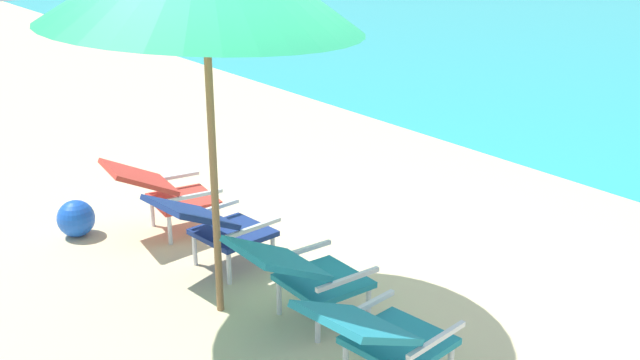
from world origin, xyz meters
TOP-DOWN VIEW (x-y plane):
  - ground_plane at (0.00, 4.00)m, footprint 40.00×40.00m
  - lounge_chair_far_left at (-1.37, -0.22)m, footprint 0.64×0.93m
  - lounge_chair_near_left at (-0.48, -0.25)m, footprint 0.62×0.92m
  - lounge_chair_near_right at (0.55, -0.18)m, footprint 0.56×0.88m
  - lounge_chair_far_right at (1.42, -0.29)m, footprint 0.65×0.94m
  - beach_ball at (-1.79, -0.83)m, footprint 0.32×0.32m

SIDE VIEW (x-z plane):
  - ground_plane at x=0.00m, z-range 0.00..0.00m
  - beach_ball at x=-1.79m, z-range 0.00..0.32m
  - lounge_chair_far_left at x=-1.37m, z-range 0.06..0.75m
  - lounge_chair_near_left at x=-0.48m, z-range 0.06..0.75m
  - lounge_chair_near_right at x=0.55m, z-range 0.06..0.75m
  - lounge_chair_far_right at x=1.42m, z-range 0.06..0.75m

